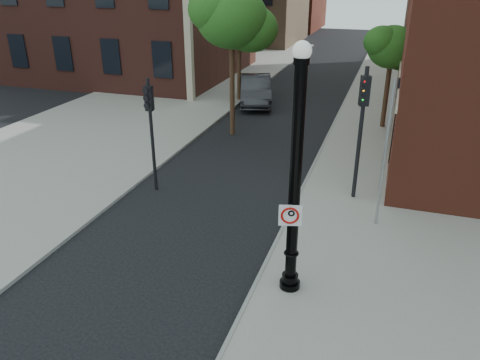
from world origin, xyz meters
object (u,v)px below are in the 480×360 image
(lamppost, at_px, (295,189))
(no_parking_sign, at_px, (290,215))
(parked_car, at_px, (256,90))
(traffic_signal_right, at_px, (362,113))
(traffic_signal_left, at_px, (150,117))

(lamppost, distance_m, no_parking_sign, 0.63)
(parked_car, relative_size, traffic_signal_right, 1.09)
(parked_car, height_order, traffic_signal_left, traffic_signal_left)
(no_parking_sign, relative_size, traffic_signal_left, 0.13)
(lamppost, relative_size, traffic_signal_left, 1.49)
(no_parking_sign, height_order, traffic_signal_left, traffic_signal_left)
(lamppost, xyz_separation_m, traffic_signal_left, (-6.08, 4.36, -0.06))
(lamppost, distance_m, parked_car, 18.46)
(parked_car, bearing_deg, lamppost, -88.09)
(parked_car, xyz_separation_m, traffic_signal_right, (7.04, -11.52, 2.33))
(traffic_signal_left, bearing_deg, no_parking_sign, -42.58)
(lamppost, distance_m, traffic_signal_right, 5.90)
(parked_car, height_order, traffic_signal_right, traffic_signal_right)
(lamppost, distance_m, traffic_signal_left, 7.48)
(lamppost, height_order, traffic_signal_right, lamppost)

